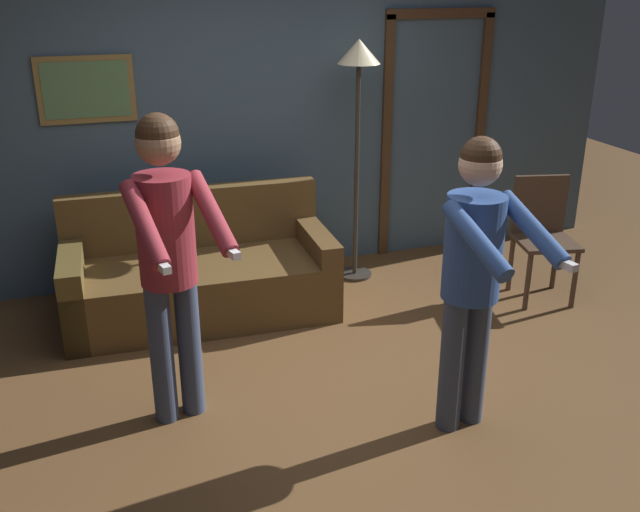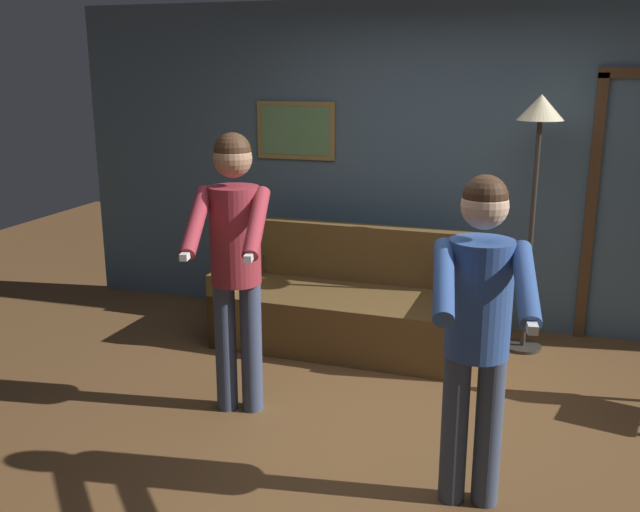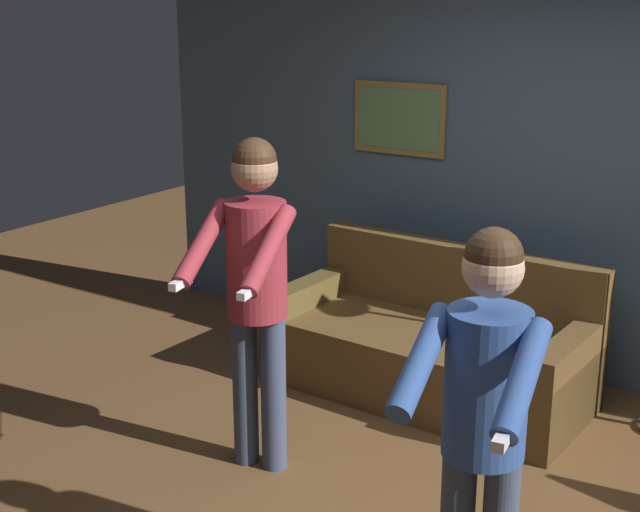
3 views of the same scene
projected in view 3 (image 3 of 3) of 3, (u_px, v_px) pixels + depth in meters
back_wall_assembly at (584, 177)px, 5.38m from camera, size 6.40×0.10×2.60m
couch at (431, 350)px, 5.43m from camera, size 1.93×0.92×0.87m
person_standing_left at (255, 275)px, 4.36m from camera, size 0.52×0.69×1.72m
person_standing_right at (484, 407)px, 3.14m from camera, size 0.49×0.64×1.62m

